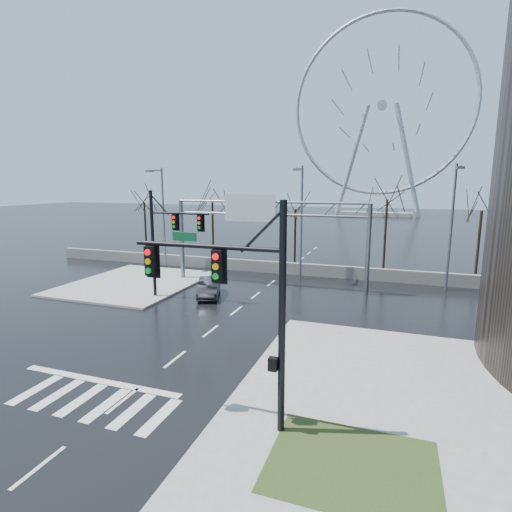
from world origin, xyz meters
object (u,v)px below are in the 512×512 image
at_px(ferris_wheel, 382,113).
at_px(car, 209,287).
at_px(signal_mast_near, 243,294).
at_px(sign_gantry, 263,224).
at_px(signal_mast_far, 166,235).

relative_size(ferris_wheel, car, 12.01).
relative_size(signal_mast_near, sign_gantry, 0.49).
bearing_deg(sign_gantry, ferris_wheel, 86.16).
distance_m(signal_mast_far, sign_gantry, 8.14).
distance_m(signal_mast_near, sign_gantry, 19.79).
relative_size(signal_mast_near, ferris_wheel, 0.16).
relative_size(sign_gantry, ferris_wheel, 0.32).
xyz_separation_m(signal_mast_near, sign_gantry, (-5.52, 19.00, 0.31)).
bearing_deg(signal_mast_near, car, 119.91).
bearing_deg(ferris_wheel, signal_mast_far, -97.20).
bearing_deg(car, sign_gantry, 35.48).
relative_size(signal_mast_near, car, 1.89).
distance_m(signal_mast_near, car, 17.43).
height_order(signal_mast_far, sign_gantry, signal_mast_far).
relative_size(signal_mast_far, car, 1.89).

